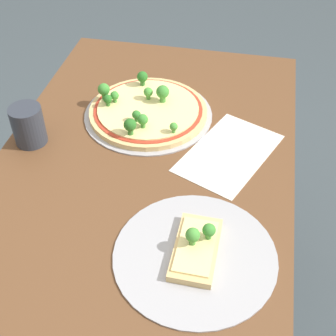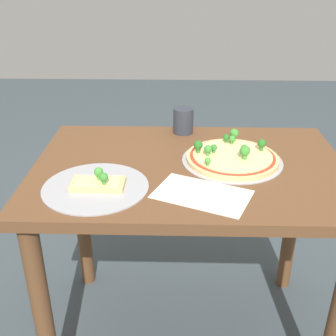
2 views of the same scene
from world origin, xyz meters
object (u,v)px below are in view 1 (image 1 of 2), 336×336
(drinking_cup, at_px, (28,125))
(pizza_tray_whole, at_px, (147,110))
(dining_table, at_px, (149,187))
(pizza_tray_slice, at_px, (196,252))

(drinking_cup, bearing_deg, pizza_tray_whole, -57.30)
(dining_table, bearing_deg, pizza_tray_slice, -149.88)
(dining_table, xyz_separation_m, pizza_tray_slice, (-0.28, -0.16, 0.14))
(dining_table, distance_m, drinking_cup, 0.34)
(pizza_tray_whole, height_order, drinking_cup, drinking_cup)
(pizza_tray_slice, bearing_deg, pizza_tray_whole, 24.99)
(pizza_tray_whole, xyz_separation_m, drinking_cup, (-0.16, 0.26, 0.03))
(pizza_tray_whole, xyz_separation_m, pizza_tray_slice, (-0.43, -0.20, -0.01))
(pizza_tray_slice, xyz_separation_m, drinking_cup, (0.26, 0.45, 0.04))
(dining_table, bearing_deg, pizza_tray_whole, 13.57)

